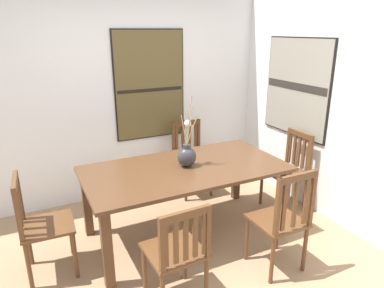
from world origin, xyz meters
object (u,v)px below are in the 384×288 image
painting_on_side_wall (297,87)px  chair_3 (40,224)px  chair_0 (178,252)px  chair_1 (191,156)px  painting_on_back_wall (150,85)px  centerpiece_vase (187,154)px  chair_4 (282,220)px  dining_table (185,176)px  chair_2 (289,168)px

painting_on_side_wall → chair_3: bearing=-175.4°
chair_0 → chair_1: chair_1 is taller
chair_3 → painting_on_back_wall: bearing=39.9°
centerpiece_vase → chair_0: size_ratio=0.78×
chair_3 → centerpiece_vase: bearing=1.1°
centerpiece_vase → chair_3: centerpiece_vase is taller
centerpiece_vase → chair_1: (0.47, 0.86, -0.39)m
centerpiece_vase → chair_0: centerpiece_vase is taller
painting_on_side_wall → chair_4: bearing=-134.1°
chair_1 → painting_on_side_wall: (1.08, -0.65, 0.91)m
painting_on_back_wall → chair_3: bearing=-140.1°
dining_table → centerpiece_vase: size_ratio=2.84×
chair_0 → painting_on_back_wall: painting_on_back_wall is taller
chair_2 → chair_3: 2.71m
painting_on_back_wall → chair_1: bearing=-38.8°
painting_on_back_wall → dining_table: bearing=-94.3°
chair_3 → dining_table: bearing=0.4°
chair_0 → painting_on_side_wall: bearing=28.2°
painting_on_side_wall → centerpiece_vase: bearing=-172.3°
chair_0 → chair_2: bearing=25.2°
painting_on_back_wall → centerpiece_vase: bearing=-93.1°
chair_0 → chair_3: size_ratio=0.96×
chair_1 → chair_2: bearing=-46.5°
chair_3 → painting_on_side_wall: (2.94, 0.24, 0.91)m
centerpiece_vase → chair_4: centerpiece_vase is taller
chair_1 → chair_3: chair_1 is taller
chair_0 → chair_1: 2.01m
chair_2 → painting_on_back_wall: bearing=135.7°
chair_3 → painting_on_side_wall: 3.08m
centerpiece_vase → chair_1: bearing=61.6°
chair_2 → painting_on_back_wall: size_ratio=0.69×
dining_table → chair_3: size_ratio=2.13×
chair_4 → painting_on_back_wall: bearing=101.0°
dining_table → chair_1: chair_1 is taller
chair_4 → painting_on_back_wall: 2.31m
centerpiece_vase → painting_on_back_wall: painting_on_back_wall is taller
chair_3 → chair_4: size_ratio=0.95×
dining_table → centerpiece_vase: 0.22m
chair_0 → chair_2: 2.02m
dining_table → chair_1: (0.49, 0.88, -0.17)m
chair_4 → painting_on_back_wall: (-0.40, 2.09, 0.89)m
dining_table → chair_2: (1.34, -0.01, -0.16)m
centerpiece_vase → chair_0: 1.10m
chair_1 → chair_4: size_ratio=0.96×
chair_4 → chair_0: bearing=179.5°
dining_table → painting_on_side_wall: 1.75m
chair_3 → painting_on_back_wall: size_ratio=0.69×
painting_on_side_wall → chair_0: bearing=-151.8°
centerpiece_vase → chair_1: centerpiece_vase is taller
chair_3 → painting_on_back_wall: painting_on_back_wall is taller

